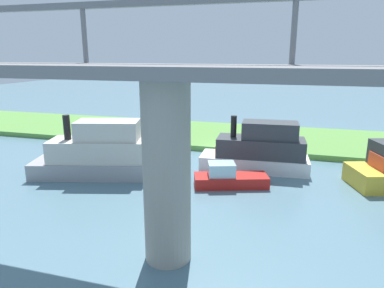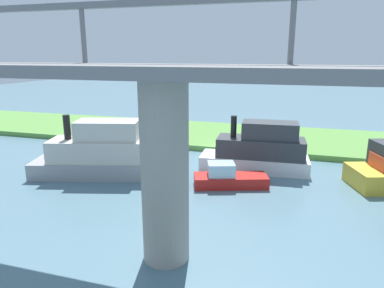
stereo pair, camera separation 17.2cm
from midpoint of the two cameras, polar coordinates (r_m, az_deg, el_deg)
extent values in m
plane|color=slate|center=(32.55, 5.96, -1.54)|extent=(160.00, 160.00, 0.00)
cube|color=#5B9342|center=(38.21, 7.66, 1.22)|extent=(80.00, 12.00, 0.50)
cylinder|color=#9E998E|center=(14.94, -4.13, -4.83)|extent=(2.06, 2.06, 8.04)
cube|color=slate|center=(14.12, -4.45, 11.76)|extent=(67.16, 4.00, 0.50)
cube|color=slate|center=(16.13, -1.92, 22.28)|extent=(67.16, 0.30, 0.30)
cylinder|color=slate|center=(15.20, 16.40, 17.29)|extent=(0.24, 0.24, 2.60)
cylinder|color=slate|center=(18.10, -17.10, 16.70)|extent=(0.24, 0.24, 2.60)
cylinder|color=#2D334C|center=(34.56, -0.68, 0.82)|extent=(0.29, 0.29, 0.55)
cylinder|color=red|center=(34.43, -0.68, 1.75)|extent=(0.45, 0.45, 0.60)
sphere|color=tan|center=(34.34, -0.69, 2.44)|extent=(0.24, 0.24, 0.24)
cylinder|color=brown|center=(33.39, 15.39, 0.26)|extent=(0.20, 0.20, 1.07)
cube|color=#99999E|center=(27.45, -15.51, -3.75)|extent=(9.56, 5.28, 1.21)
cube|color=beige|center=(26.91, -14.68, -0.91)|extent=(7.72, 4.52, 1.61)
cube|color=beige|center=(26.37, -13.42, 2.24)|extent=(4.98, 3.40, 1.41)
cylinder|color=black|center=(27.27, -19.61, 2.62)|extent=(0.50, 0.50, 1.82)
cube|color=#D84C2D|center=(27.96, -20.41, -1.54)|extent=(2.03, 2.17, 0.91)
cube|color=white|center=(28.18, 10.23, -3.06)|extent=(8.56, 3.34, 1.12)
cube|color=#33383D|center=(27.81, 11.31, -0.55)|extent=(6.86, 2.95, 1.49)
cube|color=#33383D|center=(27.48, 12.81, 2.19)|extent=(4.33, 2.40, 1.31)
cylinder|color=black|center=(27.57, 7.01, 2.88)|extent=(0.47, 0.47, 1.68)
cube|color=#D84C2D|center=(28.07, 5.76, -0.88)|extent=(1.60, 1.77, 0.84)
cube|color=#195199|center=(34.65, -14.14, -0.29)|extent=(4.79, 2.03, 0.73)
cube|color=silver|center=(34.82, -15.06, 1.04)|extent=(1.78, 1.46, 0.83)
cube|color=red|center=(24.58, 6.52, -5.97)|extent=(5.39, 3.31, 0.79)
cube|color=silver|center=(24.21, 4.99, -4.13)|extent=(2.19, 1.95, 0.90)
camera|label=1|loc=(0.09, -89.82, 0.05)|focal=32.59mm
camera|label=2|loc=(0.09, 90.18, -0.05)|focal=32.59mm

